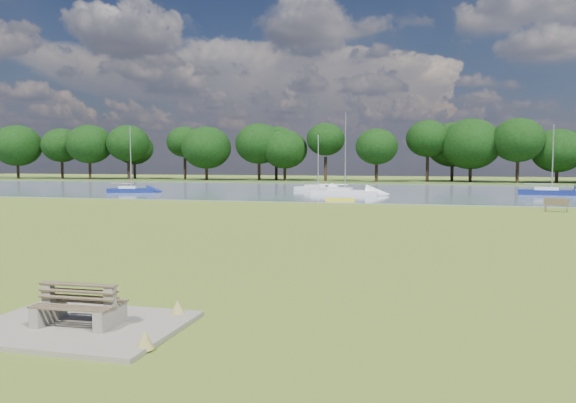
% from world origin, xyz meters
% --- Properties ---
extents(ground, '(220.00, 220.00, 0.00)m').
position_xyz_m(ground, '(0.00, 0.00, 0.00)').
color(ground, olive).
extents(river, '(220.00, 40.00, 0.10)m').
position_xyz_m(river, '(0.00, 42.00, 0.00)').
color(river, slate).
rests_on(river, ground).
extents(far_bank, '(220.00, 20.00, 0.40)m').
position_xyz_m(far_bank, '(0.00, 72.00, 0.00)').
color(far_bank, '#4C6626').
rests_on(far_bank, ground).
extents(concrete_pad, '(4.20, 3.20, 0.10)m').
position_xyz_m(concrete_pad, '(0.00, -14.00, 0.05)').
color(concrete_pad, gray).
rests_on(concrete_pad, ground).
extents(bench_pair, '(1.76, 1.07, 0.93)m').
position_xyz_m(bench_pair, '(0.00, -14.00, 0.48)').
color(bench_pair, gray).
rests_on(bench_pair, concrete_pad).
extents(riverbank_bench, '(1.62, 0.84, 0.96)m').
position_xyz_m(riverbank_bench, '(15.29, 17.87, 0.48)').
color(riverbank_bench, brown).
rests_on(riverbank_bench, ground).
extents(kayak, '(2.58, 0.72, 0.26)m').
position_xyz_m(kayak, '(-0.71, 24.00, 0.18)').
color(kayak, yellow).
rests_on(kayak, river).
extents(tree_line, '(131.71, 8.68, 10.50)m').
position_xyz_m(tree_line, '(-4.55, 68.00, 6.24)').
color(tree_line, black).
rests_on(tree_line, far_bank).
extents(sailboat_1, '(6.01, 3.93, 6.42)m').
position_xyz_m(sailboat_1, '(-5.82, 39.19, 0.47)').
color(sailboat_1, silver).
rests_on(sailboat_1, river).
extents(sailboat_3, '(6.56, 2.62, 7.14)m').
position_xyz_m(sailboat_3, '(18.69, 38.02, 0.50)').
color(sailboat_3, navy).
rests_on(sailboat_3, river).
extents(sailboat_4, '(5.23, 3.32, 7.19)m').
position_xyz_m(sailboat_4, '(-24.97, 30.94, 0.49)').
color(sailboat_4, navy).
rests_on(sailboat_4, river).
extents(sailboat_5, '(6.87, 2.23, 8.45)m').
position_xyz_m(sailboat_5, '(-1.75, 32.92, 0.48)').
color(sailboat_5, silver).
rests_on(sailboat_5, river).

